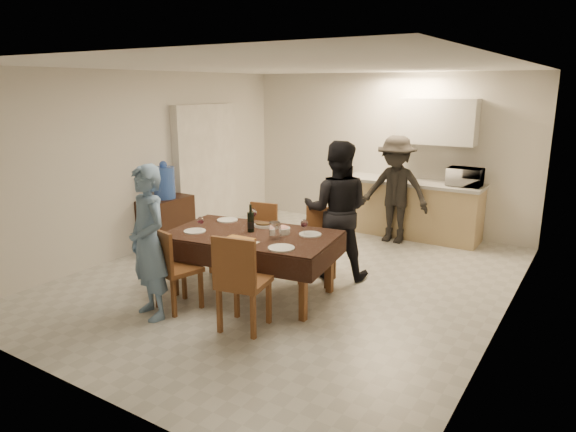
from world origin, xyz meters
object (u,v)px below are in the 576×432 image
object	(u,v)px
water_jug	(164,183)
wine_bottle	(251,218)
dining_table	(252,236)
person_kitchen	(395,190)
console	(167,223)
water_pitcher	(275,231)
microwave	(465,177)
person_far	(337,210)
savoury_tart	(238,241)
person_near	(148,243)

from	to	relation	value
water_jug	wine_bottle	xyz separation A→B (m)	(2.11, -0.71, -0.09)
dining_table	person_kitchen	distance (m)	2.96
water_jug	person_kitchen	size ratio (longest dim) A/B	0.28
console	water_pitcher	xyz separation A→B (m)	(2.51, -0.81, 0.46)
dining_table	microwave	world-z (taller)	microwave
person_far	person_kitchen	bearing A→B (deg)	-113.69
water_pitcher	microwave	bearing A→B (deg)	70.64
water_pitcher	person_far	distance (m)	1.12
person_far	person_kitchen	xyz separation A→B (m)	(0.07, 1.84, -0.04)
savoury_tart	water_jug	bearing A→B (deg)	153.15
water_jug	water_pitcher	size ratio (longest dim) A/B	2.43
person_near	console	bearing A→B (deg)	150.28
console	person_kitchen	world-z (taller)	person_kitchen
console	water_pitcher	distance (m)	2.68
console	savoury_tart	bearing A→B (deg)	-26.85
wine_bottle	person_far	distance (m)	1.17
console	savoury_tart	xyz separation A→B (m)	(2.26, -1.14, 0.38)
person_kitchen	water_jug	bearing A→B (deg)	-142.48
person_near	person_kitchen	size ratio (longest dim) A/B	0.98
person_near	dining_table	bearing A→B (deg)	81.06
water_jug	person_far	bearing A→B (deg)	6.05
console	microwave	size ratio (longest dim) A/B	1.65
person_far	savoury_tart	bearing A→B (deg)	50.89
savoury_tart	microwave	distance (m)	4.00
console	person_kitchen	distance (m)	3.53
person_near	wine_bottle	bearing A→B (deg)	84.27
wine_bottle	savoury_tart	size ratio (longest dim) A/B	0.87
water_jug	microwave	bearing A→B (deg)	34.88
dining_table	microwave	distance (m)	3.70
water_pitcher	person_kitchen	bearing A→B (deg)	84.84
water_jug	person_kitchen	bearing A→B (deg)	37.52
dining_table	person_near	world-z (taller)	person_near
person_far	person_kitchen	size ratio (longest dim) A/B	1.05
person_kitchen	dining_table	bearing A→B (deg)	-102.02
dining_table	wine_bottle	bearing A→B (deg)	126.58
savoury_tart	microwave	bearing A→B (deg)	68.82
wine_bottle	person_near	world-z (taller)	person_near
console	water_jug	distance (m)	0.62
wine_bottle	savoury_tart	distance (m)	0.48
savoury_tart	person_far	size ratio (longest dim) A/B	0.21
person_kitchen	microwave	bearing A→B (deg)	25.91
console	dining_table	bearing A→B (deg)	-19.47
water_jug	person_kitchen	distance (m)	3.50
water_pitcher	person_near	size ratio (longest dim) A/B	0.12
savoury_tart	water_pitcher	bearing A→B (deg)	52.85
dining_table	person_far	distance (m)	1.20
water_jug	water_pitcher	bearing A→B (deg)	-17.96
dining_table	savoury_tart	xyz separation A→B (m)	(0.10, -0.38, 0.06)
dining_table	person_kitchen	size ratio (longest dim) A/B	1.23
dining_table	person_kitchen	world-z (taller)	person_kitchen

